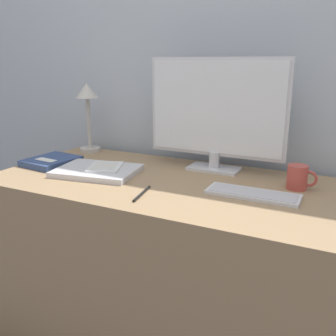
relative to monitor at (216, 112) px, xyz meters
The scene contains 10 objects.
wall_back 0.31m from the monitor, 113.41° to the left, with size 3.60×0.05×2.40m.
desk 0.64m from the monitor, 110.21° to the right, with size 1.41×0.65×0.72m.
monitor is the anchor object (origin of this frame).
keyboard 0.40m from the monitor, 47.19° to the right, with size 0.31×0.11×0.01m.
laptop 0.53m from the monitor, 147.57° to the right, with size 0.35×0.28×0.02m.
ereader 0.49m from the monitor, 147.28° to the right, with size 0.17×0.19×0.01m.
desk_lamp 0.67m from the monitor, behind, with size 0.11×0.11×0.33m.
notebook 0.74m from the monitor, 161.06° to the right, with size 0.20×0.23×0.03m.
coffee_mug 0.41m from the monitor, 15.89° to the right, with size 0.10×0.07×0.09m.
pen 0.47m from the monitor, 106.84° to the right, with size 0.03×0.15×0.01m.
Camera 1 is at (0.57, -1.03, 1.15)m, focal length 40.00 mm.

